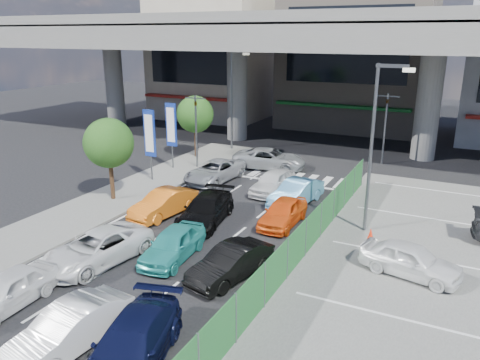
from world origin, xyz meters
The scene contains 30 objects.
ground centered at (0.00, 0.00, 0.00)m, with size 120.00×120.00×0.00m, color black.
parking_lot centered at (11.00, 2.00, 0.03)m, with size 12.00×28.00×0.06m, color #5C5C5A.
sidewalk_left centered at (-7.00, 4.00, 0.06)m, with size 4.00×30.00×0.12m, color #5C5C5A.
fence_run centered at (5.30, 1.00, 0.90)m, with size 0.16×22.00×1.80m, color #21612B, non-canonical shape.
expressway centered at (0.00, 22.00, 8.76)m, with size 64.00×14.00×10.75m.
building_west centered at (-16.00, 31.97, 6.49)m, with size 12.00×10.90×13.00m.
building_center centered at (0.00, 32.97, 7.49)m, with size 14.00×10.90×15.00m.
traffic_light_left centered at (-6.20, 12.00, 3.94)m, with size 1.60×1.24×5.20m.
traffic_light_right centered at (5.50, 19.00, 3.94)m, with size 1.60×1.24×5.20m.
street_lamp_right centered at (7.17, 6.00, 4.77)m, with size 1.65×0.22×8.00m.
street_lamp_left centered at (-6.33, 18.00, 4.77)m, with size 1.65×0.22×8.00m.
signboard_near centered at (-7.20, 7.99, 3.06)m, with size 0.80×0.14×4.70m.
signboard_far centered at (-7.60, 10.99, 3.06)m, with size 0.80×0.14×4.70m.
tree_near centered at (-7.00, 4.00, 3.39)m, with size 2.80×2.80×4.80m.
tree_far centered at (-7.80, 14.50, 3.39)m, with size 2.80×2.80×4.80m.
van_white_back_left centered at (-2.81, -6.28, 0.65)m, with size 1.54×3.82×1.30m, color white.
hatch_white_back_mid centered at (0.86, -7.00, 0.69)m, with size 1.46×4.19×1.38m, color white.
minivan_navy_back centered at (3.06, -6.82, 0.69)m, with size 1.93×4.76×1.38m, color black.
sedan_white_mid_left centered at (-2.34, -2.33, 0.68)m, with size 2.25×4.88×1.36m, color white.
taxi_teal_mid centered at (0.28, -0.60, 0.68)m, with size 1.60×3.98×1.36m, color teal.
hatch_black_mid_right centered at (3.27, -1.00, 0.66)m, with size 1.39×4.00×1.32m, color black.
taxi_orange_left centered at (-2.98, 3.36, 0.68)m, with size 1.44×4.13×1.36m, color orange.
sedan_black_mid centered at (-0.49, 3.47, 0.69)m, with size 1.93×4.76×1.38m, color black.
taxi_orange_right centered at (3.12, 4.99, 0.66)m, with size 1.56×3.89×1.32m, color #F55B15.
wagon_silver_front_left centered at (-3.57, 9.86, 0.67)m, with size 2.22×4.81×1.34m, color #9DA0A5.
sedan_white_front_mid centered at (0.76, 9.36, 0.69)m, with size 1.63×4.05×1.38m, color silver.
kei_truck_front_right centered at (2.71, 8.09, 0.69)m, with size 1.46×4.19×1.38m, color #5AA0D2.
crossing_wagon_silver centered at (-1.52, 14.20, 0.71)m, with size 2.37×5.13×1.43m, color gray.
parked_sedan_white centered at (9.55, 2.27, 0.73)m, with size 1.58×3.93×1.34m, color white.
traffic_cone centered at (7.56, 4.56, 0.43)m, with size 0.38×0.38×0.75m, color red.
Camera 1 is at (10.90, -15.62, 9.24)m, focal length 35.00 mm.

